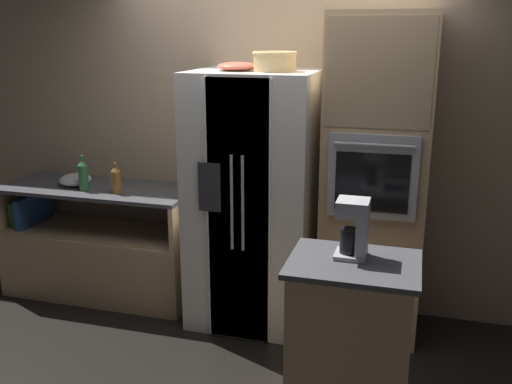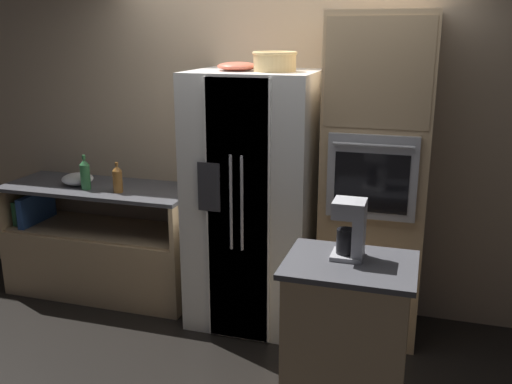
# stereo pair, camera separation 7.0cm
# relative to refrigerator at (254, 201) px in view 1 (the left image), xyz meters

# --- Properties ---
(ground_plane) EXTENTS (20.00, 20.00, 0.00)m
(ground_plane) POSITION_rel_refrigerator_xyz_m (0.09, -0.08, -0.93)
(ground_plane) COLOR black
(wall_back) EXTENTS (12.00, 0.06, 2.80)m
(wall_back) POSITION_rel_refrigerator_xyz_m (0.09, 0.41, 0.47)
(wall_back) COLOR tan
(wall_back) RESTS_ON ground_plane
(counter_left) EXTENTS (1.56, 0.62, 0.92)m
(counter_left) POSITION_rel_refrigerator_xyz_m (-1.33, 0.07, -0.60)
(counter_left) COLOR tan
(counter_left) RESTS_ON ground_plane
(refrigerator) EXTENTS (0.88, 0.78, 1.85)m
(refrigerator) POSITION_rel_refrigerator_xyz_m (0.00, 0.00, 0.00)
(refrigerator) COLOR white
(refrigerator) RESTS_ON ground_plane
(wall_oven) EXTENTS (0.69, 0.66, 2.24)m
(wall_oven) POSITION_rel_refrigerator_xyz_m (0.85, 0.07, 0.20)
(wall_oven) COLOR tan
(wall_oven) RESTS_ON ground_plane
(island_counter) EXTENTS (0.68, 0.54, 0.96)m
(island_counter) POSITION_rel_refrigerator_xyz_m (0.84, -1.03, -0.44)
(island_counter) COLOR tan
(island_counter) RESTS_ON ground_plane
(wicker_basket) EXTENTS (0.30, 0.30, 0.13)m
(wicker_basket) POSITION_rel_refrigerator_xyz_m (0.16, -0.04, 1.00)
(wicker_basket) COLOR tan
(wicker_basket) RESTS_ON refrigerator
(fruit_bowl) EXTENTS (0.28, 0.28, 0.06)m
(fruit_bowl) POSITION_rel_refrigerator_xyz_m (-0.10, -0.04, 0.96)
(fruit_bowl) COLOR #DB664C
(fruit_bowl) RESTS_ON refrigerator
(bottle_tall) EXTENTS (0.07, 0.07, 0.24)m
(bottle_tall) POSITION_rel_refrigerator_xyz_m (-1.08, -0.05, 0.10)
(bottle_tall) COLOR brown
(bottle_tall) RESTS_ON counter_left
(bottle_short) EXTENTS (0.08, 0.08, 0.27)m
(bottle_short) POSITION_rel_refrigerator_xyz_m (-1.37, -0.05, 0.11)
(bottle_short) COLOR #33723F
(bottle_short) RESTS_ON counter_left
(mixing_bowl) EXTENTS (0.25, 0.25, 0.09)m
(mixing_bowl) POSITION_rel_refrigerator_xyz_m (-1.51, 0.06, 0.03)
(mixing_bowl) COLOR white
(mixing_bowl) RESTS_ON counter_left
(coffee_maker) EXTENTS (0.17, 0.16, 0.32)m
(coffee_maker) POSITION_rel_refrigerator_xyz_m (0.83, -0.97, 0.21)
(coffee_maker) COLOR #B2B2B7
(coffee_maker) RESTS_ON island_counter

